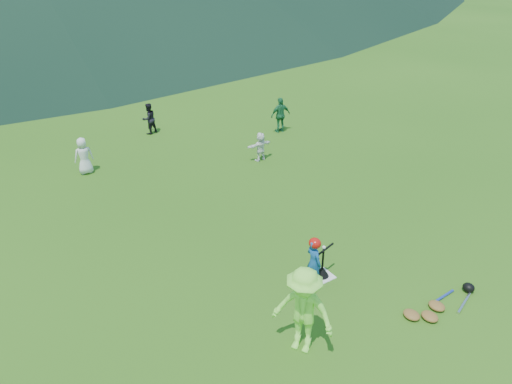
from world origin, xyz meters
TOP-DOWN VIEW (x-y plane):
  - ground at (0.00, 0.00)m, footprint 120.00×120.00m
  - home_plate at (0.00, 0.00)m, footprint 0.45×0.45m
  - baseball at (0.00, 0.00)m, footprint 0.08×0.08m
  - batter_child at (-0.33, -0.08)m, footprint 0.27×0.41m
  - adult_coach at (-1.61, -1.34)m, footprint 1.08×1.25m
  - fielder_a at (-2.61, 7.70)m, footprint 0.57×0.40m
  - fielder_b at (0.24, 9.61)m, footprint 0.62×0.53m
  - fielder_c at (4.16, 7.18)m, footprint 0.77×0.40m
  - fielder_d at (2.22, 5.57)m, footprint 0.86×0.29m
  - batting_tee at (0.00, 0.00)m, footprint 0.30×0.30m
  - batter_gear at (-0.30, -0.08)m, footprint 0.73×0.27m
  - equipment_pile at (1.20, -2.01)m, footprint 1.80×0.63m
  - outfield_fence at (0.00, 28.00)m, footprint 70.07×0.08m

SIDE VIEW (x-z plane):
  - ground at x=0.00m, z-range 0.00..0.00m
  - home_plate at x=0.00m, z-range 0.00..0.02m
  - equipment_pile at x=1.20m, z-range -0.03..0.16m
  - batting_tee at x=0.00m, z-range -0.21..0.47m
  - fielder_d at x=2.22m, z-range 0.00..0.92m
  - batter_child at x=-0.33m, z-range 0.00..1.09m
  - fielder_b at x=0.24m, z-range 0.00..1.10m
  - fielder_a at x=-2.61m, z-range 0.00..1.11m
  - fielder_c at x=4.16m, z-range 0.00..1.26m
  - outfield_fence at x=0.00m, z-range 0.03..1.36m
  - baseball at x=0.00m, z-range 0.70..0.78m
  - adult_coach at x=-1.61m, z-range 0.00..1.68m
  - batter_gear at x=-0.30m, z-range 0.76..1.21m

